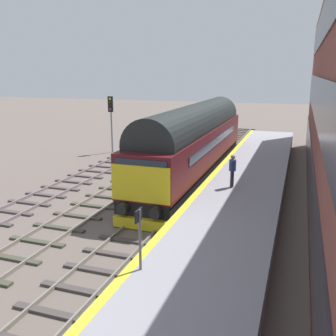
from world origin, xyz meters
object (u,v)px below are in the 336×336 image
at_px(signal_post_far, 111,116).
at_px(waiting_passenger, 232,168).
at_px(diesel_locomotive, 194,140).
at_px(platform_number_sign, 139,230).

xyz_separation_m(signal_post_far, waiting_passenger, (11.80, -10.02, -1.05)).
bearing_deg(diesel_locomotive, signal_post_far, 147.00).
distance_m(signal_post_far, platform_number_sign, 21.86).
relative_size(diesel_locomotive, platform_number_sign, 9.54).
bearing_deg(waiting_passenger, signal_post_far, 54.50).
relative_size(diesel_locomotive, signal_post_far, 3.76).
bearing_deg(signal_post_far, platform_number_sign, -60.67).
xyz_separation_m(diesel_locomotive, platform_number_sign, (2.05, -13.42, -0.24)).
xyz_separation_m(diesel_locomotive, waiting_passenger, (3.15, -4.41, -0.49)).
distance_m(signal_post_far, waiting_passenger, 15.52).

